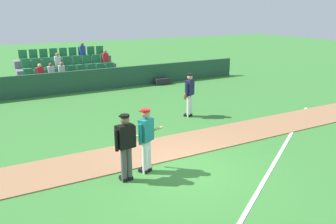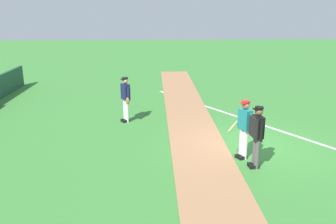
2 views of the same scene
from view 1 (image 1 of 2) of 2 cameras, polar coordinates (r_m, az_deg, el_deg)
The scene contains 9 objects.
ground_plane at distance 9.45m, azimuth 2.49°, elevation -9.84°, with size 80.00×80.00×0.00m, color #387A33.
infield_dirt_path at distance 10.78m, azimuth -2.17°, elevation -6.28°, with size 28.00×1.81×0.03m, color #9E704C.
foul_line_chalk at distance 10.86m, azimuth 17.68°, elevation -6.99°, with size 12.00×0.10×0.01m, color white.
dugout_fence at distance 18.79m, azimuth -14.69°, elevation 4.89°, with size 20.00×0.16×1.13m, color #234C38.
stadium_bleachers at distance 20.57m, azimuth -16.04°, elevation 5.92°, with size 5.55×2.95×2.30m.
batter_teal_jersey at distance 9.09m, azimuth -3.61°, elevation -4.31°, with size 0.74×0.70×1.76m.
umpire_home_plate at distance 8.68m, azimuth -7.04°, elevation -5.22°, with size 0.59×0.34×1.76m.
runner_navy_jersey at distance 13.90m, azimuth 3.53°, elevation 3.07°, with size 0.64×0.43×1.76m.
equipment_bag at distance 20.14m, azimuth -0.95°, elevation 5.07°, with size 0.90×0.36×0.36m, color #232328.
Camera 1 is at (-4.43, -7.21, 4.21)m, focal length 37.01 mm.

